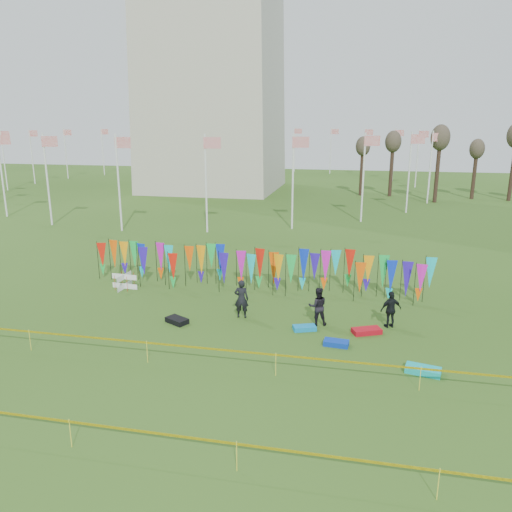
% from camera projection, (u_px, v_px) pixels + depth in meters
% --- Properties ---
extents(ground, '(160.00, 160.00, 0.00)m').
position_uv_depth(ground, '(212.00, 345.00, 20.57)').
color(ground, '#2B4A15').
rests_on(ground, ground).
extents(flagpole_ring, '(57.40, 56.16, 8.00)m').
position_uv_depth(flagpole_ring, '(215.00, 159.00, 67.68)').
color(flagpole_ring, silver).
rests_on(flagpole_ring, ground).
extents(banner_row, '(18.64, 0.64, 2.25)m').
position_uv_depth(banner_row, '(255.00, 266.00, 26.90)').
color(banner_row, black).
rests_on(banner_row, ground).
extents(caution_tape_near, '(26.00, 0.02, 0.90)m').
position_uv_depth(caution_tape_near, '(190.00, 348.00, 18.55)').
color(caution_tape_near, '#FFE305').
rests_on(caution_tape_near, ground).
extents(caution_tape_far, '(26.00, 0.02, 0.90)m').
position_uv_depth(caution_tape_far, '(126.00, 431.00, 13.57)').
color(caution_tape_far, '#FFE305').
rests_on(caution_tape_far, ground).
extents(box_kite, '(0.77, 0.77, 0.85)m').
position_uv_depth(box_kite, '(125.00, 281.00, 27.42)').
color(box_kite, '#B70F0D').
rests_on(box_kite, ground).
extents(person_left, '(0.72, 0.55, 1.84)m').
position_uv_depth(person_left, '(241.00, 299.00, 23.28)').
color(person_left, black).
rests_on(person_left, ground).
extents(person_mid, '(0.96, 0.72, 1.77)m').
position_uv_depth(person_mid, '(318.00, 306.00, 22.44)').
color(person_mid, black).
rests_on(person_mid, ground).
extents(person_right, '(1.13, 0.94, 1.69)m').
position_uv_depth(person_right, '(391.00, 309.00, 22.16)').
color(person_right, black).
rests_on(person_right, ground).
extents(kite_bag_turquoise, '(1.11, 0.81, 0.20)m').
position_uv_depth(kite_bag_turquoise, '(304.00, 328.00, 22.04)').
color(kite_bag_turquoise, '#0D86C8').
rests_on(kite_bag_turquoise, ground).
extents(kite_bag_blue, '(1.05, 0.62, 0.21)m').
position_uv_depth(kite_bag_blue, '(336.00, 343.00, 20.52)').
color(kite_bag_blue, '#0B36B7').
rests_on(kite_bag_blue, ground).
extents(kite_bag_red, '(1.36, 1.03, 0.23)m').
position_uv_depth(kite_bag_red, '(367.00, 331.00, 21.69)').
color(kite_bag_red, '#B80C19').
rests_on(kite_bag_red, ground).
extents(kite_bag_black, '(1.18, 1.01, 0.24)m').
position_uv_depth(kite_bag_black, '(177.00, 320.00, 22.83)').
color(kite_bag_black, black).
rests_on(kite_bag_black, ground).
extents(kite_bag_teal, '(1.34, 0.86, 0.24)m').
position_uv_depth(kite_bag_teal, '(423.00, 370.00, 18.25)').
color(kite_bag_teal, '#0DBCBE').
rests_on(kite_bag_teal, ground).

